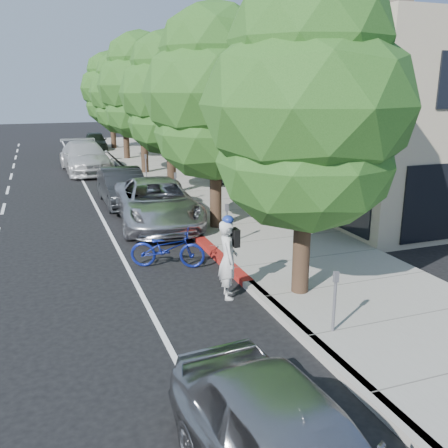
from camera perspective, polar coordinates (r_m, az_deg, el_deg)
name	(u,v)px	position (r m, az deg, el deg)	size (l,w,h in m)	color
ground	(234,273)	(13.45, 1.11, -5.61)	(120.00, 120.00, 0.00)	black
sidewalk	(216,201)	(21.38, -0.95, 2.64)	(4.60, 56.00, 0.15)	gray
curb	(163,205)	(20.76, -6.96, 2.13)	(0.30, 56.00, 0.15)	#9E998E
curb_red_segment	(221,259)	(14.30, -0.35, -3.97)	(0.32, 4.00, 0.15)	maroon
storefront_building	(271,107)	(32.92, 5.42, 13.13)	(10.00, 36.00, 7.00)	tan
street_tree_0	(308,109)	(11.13, 9.53, 12.79)	(4.68, 4.68, 7.17)	black
street_tree_1	(215,96)	(16.61, -1.01, 14.46)	(4.77, 4.77, 7.43)	black
street_tree_2	(169,95)	(22.36, -6.26, 14.41)	(4.37, 4.37, 7.19)	black
street_tree_3	(142,88)	(28.21, -9.39, 15.13)	(4.81, 4.81, 7.71)	black
street_tree_4	(124,94)	(34.12, -11.38, 14.39)	(4.54, 4.54, 7.10)	black
street_tree_5	(111,90)	(40.05, -12.83, 14.75)	(4.58, 4.58, 7.39)	black
cyclist	(228,259)	(11.65, 0.46, -4.07)	(0.69, 0.45, 1.89)	silver
bicycle	(168,248)	(13.79, -6.47, -2.77)	(0.72, 2.07, 1.09)	navy
silver_suv	(156,203)	(18.04, -7.75, 2.45)	(2.68, 5.82, 1.62)	silver
dark_sedan	(123,187)	(21.30, -11.49, 4.16)	(1.60, 4.60, 1.52)	black
white_pickup	(85,157)	(30.04, -15.58, 7.37)	(2.44, 6.00, 1.74)	#BDBDBD
dark_suv_far	(95,141)	(40.04, -14.49, 9.14)	(1.69, 4.19, 1.43)	black
pedestrian	(219,169)	(24.20, -0.58, 6.35)	(0.81, 0.63, 1.67)	black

